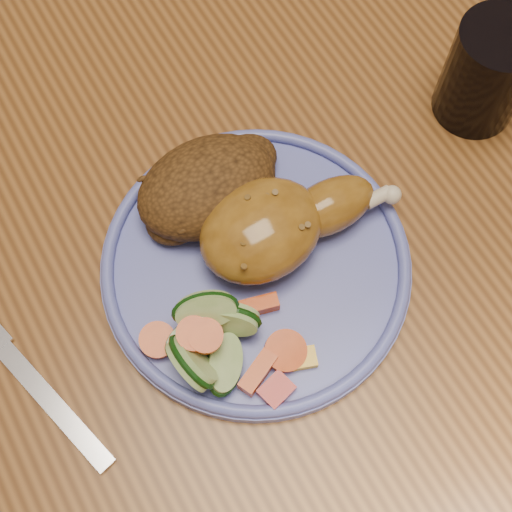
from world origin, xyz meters
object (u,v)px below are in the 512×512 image
Objects in this scene: dining_table at (307,209)px; drinking_glass at (487,73)px; fork at (29,377)px; plate at (256,266)px.

drinking_glass is at bearing -6.96° from dining_table.
fork is at bearing -169.90° from dining_table.
drinking_glass reaches higher than dining_table.
drinking_glass is at bearing 9.23° from plate.
dining_table is 8.14× the size of fork.
dining_table is 14.89× the size of drinking_glass.
plate is at bearing -170.77° from drinking_glass.
fork reaches higher than dining_table.
plate reaches higher than fork.
dining_table is at bearing 32.86° from plate.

